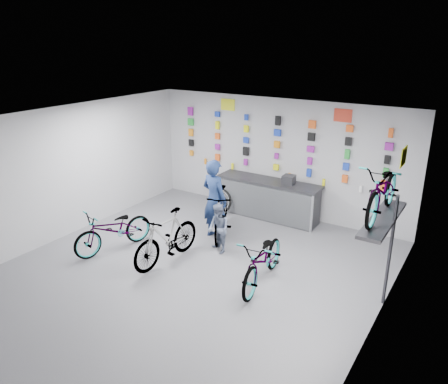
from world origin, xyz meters
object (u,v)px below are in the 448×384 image
Objects in this scene: bike_left at (114,230)px; bike_service at (221,213)px; customer at (218,229)px; bike_center at (167,237)px; clerk at (214,199)px; bike_right at (263,260)px; counter at (268,199)px.

bike_service reaches higher than bike_left.
bike_center is at bearing -92.76° from customer.
bike_service is (1.56, 1.87, 0.08)m from bike_left.
bike_left is at bearing 60.54° from clerk.
bike_service is at bearing 85.95° from bike_center.
customer is (0.40, -0.73, -0.02)m from bike_service.
bike_service is at bearing 151.10° from customer.
bike_left is 1.01× the size of bike_center.
bike_center is 1.14m from customer.
clerk is (-1.90, 1.20, 0.44)m from bike_right.
customer is at bearing -86.07° from bike_service.
counter is 3.24m from bike_right.
customer is (0.48, -0.58, -0.39)m from clerk.
clerk reaches higher than counter.
counter is at bearing -94.94° from clerk.
counter is 2.48× the size of customer.
counter is 1.45× the size of clerk.
bike_right is 1.73× the size of customer.
bike_right is at bearing 23.81° from bike_left.
bike_center is at bearing 94.75° from clerk.
bike_service is at bearing 136.01° from bike_right.
bike_left is at bearing -120.00° from counter.
clerk is (0.17, 1.51, 0.39)m from bike_center.
bike_service reaches higher than bike_right.
bike_service reaches higher than counter.
bike_left is 0.98× the size of clerk.
bike_service is 1.00× the size of clerk.
bike_left is (-1.98, -3.44, -0.00)m from counter.
bike_center is 0.98× the size of clerk.
bike_center is 1.57m from clerk.
bike_center reaches higher than bike_left.
clerk is at bearing 140.30° from bike_right.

